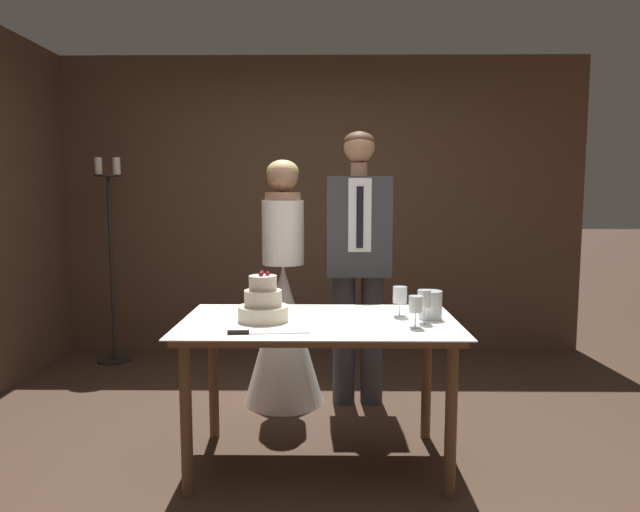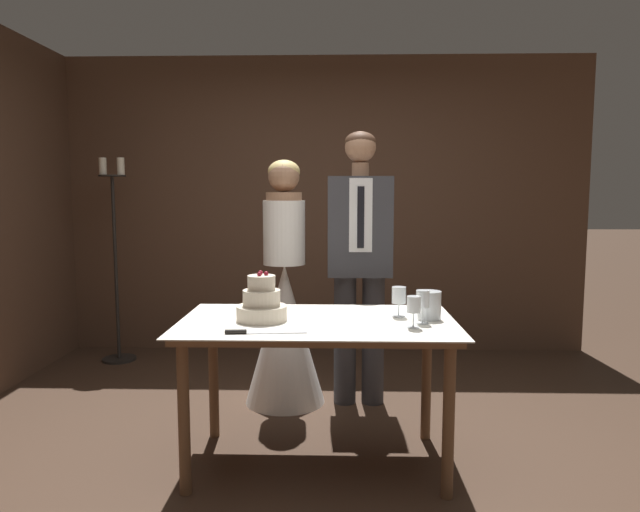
{
  "view_description": "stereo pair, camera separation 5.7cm",
  "coord_description": "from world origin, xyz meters",
  "px_view_note": "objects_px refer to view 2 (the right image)",
  "views": [
    {
      "loc": [
        0.08,
        -2.91,
        1.42
      ],
      "look_at": [
        0.05,
        0.41,
        1.05
      ],
      "focal_mm": 32.0,
      "sensor_mm": 36.0,
      "label": 1
    },
    {
      "loc": [
        0.14,
        -2.91,
        1.42
      ],
      "look_at": [
        0.05,
        0.41,
        1.05
      ],
      "focal_mm": 32.0,
      "sensor_mm": 36.0,
      "label": 2
    }
  ],
  "objects_px": {
    "groom": "(360,254)",
    "candle_stand": "(116,266)",
    "tiered_cake": "(262,303)",
    "wine_glass_far": "(414,306)",
    "bride": "(285,315)",
    "wine_glass_near": "(423,300)",
    "wine_glass_middle": "(399,296)",
    "cake_table": "(318,337)",
    "hurricane_candle": "(429,306)",
    "cake_knife": "(250,332)"
  },
  "relations": [
    {
      "from": "cake_knife",
      "to": "bride",
      "type": "relative_size",
      "value": 0.23
    },
    {
      "from": "candle_stand",
      "to": "tiered_cake",
      "type": "bearing_deg",
      "value": -51.34
    },
    {
      "from": "wine_glass_middle",
      "to": "hurricane_candle",
      "type": "bearing_deg",
      "value": -19.26
    },
    {
      "from": "cake_table",
      "to": "wine_glass_middle",
      "type": "bearing_deg",
      "value": 12.58
    },
    {
      "from": "hurricane_candle",
      "to": "cake_knife",
      "type": "bearing_deg",
      "value": -159.01
    },
    {
      "from": "bride",
      "to": "cake_knife",
      "type": "bearing_deg",
      "value": -92.63
    },
    {
      "from": "tiered_cake",
      "to": "wine_glass_near",
      "type": "height_order",
      "value": "tiered_cake"
    },
    {
      "from": "cake_table",
      "to": "tiered_cake",
      "type": "height_order",
      "value": "tiered_cake"
    },
    {
      "from": "cake_table",
      "to": "candle_stand",
      "type": "distance_m",
      "value": 2.54
    },
    {
      "from": "wine_glass_far",
      "to": "hurricane_candle",
      "type": "relative_size",
      "value": 1.06
    },
    {
      "from": "wine_glass_far",
      "to": "bride",
      "type": "distance_m",
      "value": 1.3
    },
    {
      "from": "wine_glass_near",
      "to": "groom",
      "type": "xyz_separation_m",
      "value": [
        -0.28,
        0.96,
        0.13
      ]
    },
    {
      "from": "cake_knife",
      "to": "tiered_cake",
      "type": "bearing_deg",
      "value": 80.61
    },
    {
      "from": "hurricane_candle",
      "to": "tiered_cake",
      "type": "bearing_deg",
      "value": -176.2
    },
    {
      "from": "cake_knife",
      "to": "wine_glass_near",
      "type": "bearing_deg",
      "value": 10.36
    },
    {
      "from": "tiered_cake",
      "to": "groom",
      "type": "distance_m",
      "value": 1.07
    },
    {
      "from": "wine_glass_near",
      "to": "groom",
      "type": "height_order",
      "value": "groom"
    },
    {
      "from": "wine_glass_far",
      "to": "groom",
      "type": "bearing_deg",
      "value": 101.72
    },
    {
      "from": "groom",
      "to": "wine_glass_far",
      "type": "bearing_deg",
      "value": -78.28
    },
    {
      "from": "groom",
      "to": "tiered_cake",
      "type": "bearing_deg",
      "value": -120.54
    },
    {
      "from": "bride",
      "to": "groom",
      "type": "xyz_separation_m",
      "value": [
        0.5,
        -0.0,
        0.42
      ]
    },
    {
      "from": "wine_glass_middle",
      "to": "groom",
      "type": "distance_m",
      "value": 0.83
    },
    {
      "from": "bride",
      "to": "tiered_cake",
      "type": "bearing_deg",
      "value": -92.19
    },
    {
      "from": "cake_knife",
      "to": "bride",
      "type": "height_order",
      "value": "bride"
    },
    {
      "from": "bride",
      "to": "wine_glass_near",
      "type": "bearing_deg",
      "value": -50.92
    },
    {
      "from": "candle_stand",
      "to": "wine_glass_near",
      "type": "bearing_deg",
      "value": -39.57
    },
    {
      "from": "tiered_cake",
      "to": "bride",
      "type": "relative_size",
      "value": 0.16
    },
    {
      "from": "cake_table",
      "to": "wine_glass_far",
      "type": "distance_m",
      "value": 0.53
    },
    {
      "from": "wine_glass_middle",
      "to": "groom",
      "type": "height_order",
      "value": "groom"
    },
    {
      "from": "tiered_cake",
      "to": "wine_glass_middle",
      "type": "bearing_deg",
      "value": 8.78
    },
    {
      "from": "wine_glass_middle",
      "to": "groom",
      "type": "relative_size",
      "value": 0.09
    },
    {
      "from": "cake_knife",
      "to": "wine_glass_near",
      "type": "height_order",
      "value": "wine_glass_near"
    },
    {
      "from": "wine_glass_middle",
      "to": "candle_stand",
      "type": "height_order",
      "value": "candle_stand"
    },
    {
      "from": "tiered_cake",
      "to": "wine_glass_middle",
      "type": "distance_m",
      "value": 0.72
    },
    {
      "from": "cake_table",
      "to": "hurricane_candle",
      "type": "distance_m",
      "value": 0.6
    },
    {
      "from": "tiered_cake",
      "to": "wine_glass_far",
      "type": "xyz_separation_m",
      "value": [
        0.76,
        -0.14,
        0.02
      ]
    },
    {
      "from": "bride",
      "to": "candle_stand",
      "type": "bearing_deg",
      "value": 148.3
    },
    {
      "from": "cake_table",
      "to": "hurricane_candle",
      "type": "bearing_deg",
      "value": 4.21
    },
    {
      "from": "tiered_cake",
      "to": "wine_glass_far",
      "type": "height_order",
      "value": "tiered_cake"
    },
    {
      "from": "tiered_cake",
      "to": "wine_glass_near",
      "type": "relative_size",
      "value": 1.53
    },
    {
      "from": "wine_glass_middle",
      "to": "cake_table",
      "type": "bearing_deg",
      "value": -167.42
    },
    {
      "from": "cake_knife",
      "to": "bride",
      "type": "distance_m",
      "value": 1.21
    },
    {
      "from": "cake_knife",
      "to": "cake_table",
      "type": "bearing_deg",
      "value": 38.75
    },
    {
      "from": "tiered_cake",
      "to": "wine_glass_middle",
      "type": "relative_size",
      "value": 1.62
    },
    {
      "from": "wine_glass_far",
      "to": "bride",
      "type": "height_order",
      "value": "bride"
    },
    {
      "from": "hurricane_candle",
      "to": "candle_stand",
      "type": "distance_m",
      "value": 2.94
    },
    {
      "from": "bride",
      "to": "wine_glass_far",
      "type": "bearing_deg",
      "value": -55.6
    },
    {
      "from": "groom",
      "to": "candle_stand",
      "type": "xyz_separation_m",
      "value": [
        -2.01,
        0.93,
        -0.21
      ]
    },
    {
      "from": "wine_glass_near",
      "to": "wine_glass_middle",
      "type": "distance_m",
      "value": 0.19
    },
    {
      "from": "tiered_cake",
      "to": "candle_stand",
      "type": "distance_m",
      "value": 2.36
    }
  ]
}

